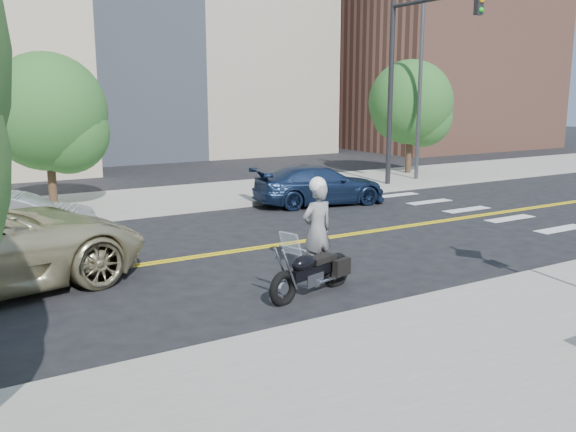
# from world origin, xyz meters

# --- Properties ---
(ground_plane) EXTENTS (120.00, 120.00, 0.00)m
(ground_plane) POSITION_xyz_m (0.00, 0.00, 0.00)
(ground_plane) COLOR black
(ground_plane) RESTS_ON ground
(sidewalk_near) EXTENTS (60.00, 5.00, 0.15)m
(sidewalk_near) POSITION_xyz_m (0.00, -7.50, 0.07)
(sidewalk_near) COLOR #9E9B91
(sidewalk_near) RESTS_ON ground_plane
(sidewalk_far) EXTENTS (60.00, 5.00, 0.15)m
(sidewalk_far) POSITION_xyz_m (0.00, 7.50, 0.07)
(sidewalk_far) COLOR #9E9B91
(sidewalk_far) RESTS_ON ground_plane
(building_right) EXTENTS (14.00, 12.00, 12.00)m
(building_right) POSITION_xyz_m (26.00, 20.00, 6.00)
(building_right) COLOR #8C5947
(building_right) RESTS_ON ground_plane
(lamp_post) EXTENTS (0.16, 0.16, 8.00)m
(lamp_post) POSITION_xyz_m (12.00, 6.50, 4.15)
(lamp_post) COLOR #4C4C51
(lamp_post) RESTS_ON sidewalk_far
(traffic_light) EXTENTS (0.28, 4.50, 7.00)m
(traffic_light) POSITION_xyz_m (10.00, 5.08, 4.67)
(traffic_light) COLOR black
(traffic_light) RESTS_ON sidewalk_far
(motorcyclist) EXTENTS (0.72, 0.49, 2.05)m
(motorcyclist) POSITION_xyz_m (0.74, -2.66, 1.02)
(motorcyclist) COLOR #A6A7AB
(motorcyclist) RESTS_ON ground
(motorcycle) EXTENTS (2.21, 1.21, 1.29)m
(motorcycle) POSITION_xyz_m (-0.00, -3.60, 0.64)
(motorcycle) COLOR black
(motorcycle) RESTS_ON ground
(parked_car_silver) EXTENTS (3.94, 2.37, 1.23)m
(parked_car_silver) POSITION_xyz_m (-4.02, 3.78, 0.61)
(parked_car_silver) COLOR #B5B8BE
(parked_car_silver) RESTS_ON ground
(parked_car_blue) EXTENTS (4.79, 2.59, 1.32)m
(parked_car_blue) POSITION_xyz_m (5.47, 4.19, 0.66)
(parked_car_blue) COLOR #192A4C
(parked_car_blue) RESTS_ON ground
(tree_far_a) EXTENTS (3.63, 3.63, 4.96)m
(tree_far_a) POSITION_xyz_m (-2.52, 7.40, 3.14)
(tree_far_a) COLOR #382619
(tree_far_a) RESTS_ON ground
(tree_far_b) EXTENTS (3.77, 3.77, 5.22)m
(tree_far_b) POSITION_xyz_m (13.14, 8.27, 3.32)
(tree_far_b) COLOR #382619
(tree_far_b) RESTS_ON ground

